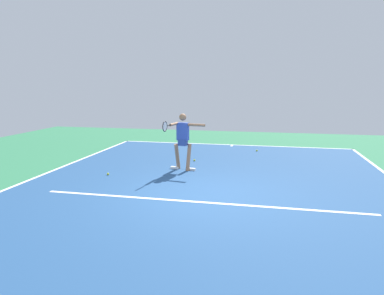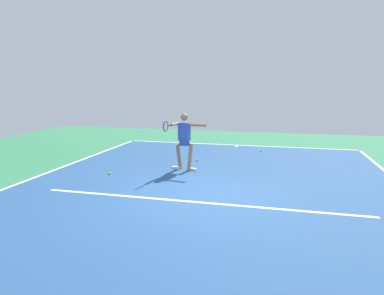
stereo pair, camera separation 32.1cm
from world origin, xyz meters
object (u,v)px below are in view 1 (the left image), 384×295
at_px(tennis_player, 183,138).
at_px(tennis_ball_centre_court, 194,160).
at_px(tennis_ball_far_corner, 257,150).
at_px(tennis_ball_near_player, 108,174).

distance_m(tennis_player, tennis_ball_centre_court, 1.59).
relative_size(tennis_ball_far_corner, tennis_ball_centre_court, 1.00).
xyz_separation_m(tennis_ball_centre_court, tennis_ball_near_player, (2.03, 2.31, 0.00)).
bearing_deg(tennis_ball_far_corner, tennis_player, 58.78).
height_order(tennis_ball_far_corner, tennis_ball_near_player, same).
height_order(tennis_player, tennis_ball_near_player, tennis_player).
bearing_deg(tennis_ball_near_player, tennis_player, -151.66).
bearing_deg(tennis_ball_near_player, tennis_ball_far_corner, -131.79).
relative_size(tennis_player, tennis_ball_near_player, 25.99).
xyz_separation_m(tennis_ball_far_corner, tennis_ball_near_player, (4.04, 4.52, 0.00)).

